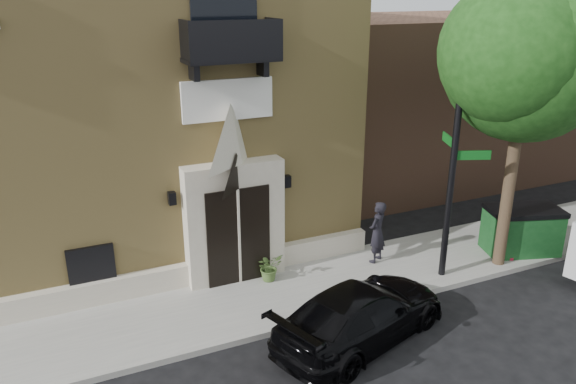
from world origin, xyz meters
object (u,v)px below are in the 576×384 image
at_px(street_sign, 454,159).
at_px(fire_hydrant, 510,246).
at_px(dumpster, 522,230).
at_px(pedestrian_near, 377,232).
at_px(black_sedan, 362,313).

relative_size(street_sign, fire_hydrant, 8.52).
distance_m(street_sign, fire_hydrant, 3.73).
distance_m(dumpster, pedestrian_near, 4.37).
bearing_deg(pedestrian_near, dumpster, 132.42).
distance_m(street_sign, dumpster, 3.93).
distance_m(black_sedan, street_sign, 4.67).
bearing_deg(black_sedan, pedestrian_near, -56.49).
bearing_deg(pedestrian_near, street_sign, 100.02).
bearing_deg(black_sedan, street_sign, -85.47).
bearing_deg(street_sign, pedestrian_near, 152.92).
xyz_separation_m(fire_hydrant, dumpster, (0.61, 0.23, 0.32)).
bearing_deg(black_sedan, fire_hydrant, -94.70).
distance_m(black_sedan, dumpster, 6.65).
bearing_deg(black_sedan, dumpster, -94.06).
height_order(street_sign, fire_hydrant, street_sign).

